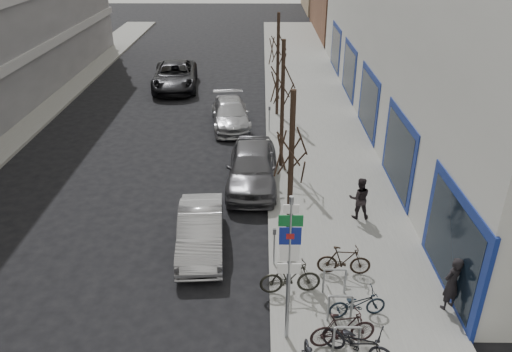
{
  "coord_description": "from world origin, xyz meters",
  "views": [
    {
      "loc": [
        1.73,
        -9.38,
        9.44
      ],
      "look_at": [
        1.58,
        5.3,
        2.0
      ],
      "focal_mm": 35.0,
      "sensor_mm": 36.0,
      "label": 1
    }
  ],
  "objects_px": {
    "tree_mid": "(283,75)",
    "bike_far_curb": "(358,340)",
    "meter_front": "(274,243)",
    "parked_car_back": "(230,114)",
    "meter_mid": "(271,164)",
    "lane_car": "(175,76)",
    "pedestrian_near": "(452,283)",
    "meter_back": "(269,116)",
    "parked_car_front": "(201,231)",
    "bike_mid_inner": "(290,277)",
    "bike_mid_curb": "(358,301)",
    "bike_far_inner": "(344,260)",
    "pedestrian_far": "(359,198)",
    "bike_rack": "(340,305)",
    "tree_far": "(278,41)",
    "bike_near_right": "(343,328)",
    "highway_sign_pole": "(289,262)",
    "parked_car_mid": "(252,167)",
    "tree_near": "(292,138)"
  },
  "relations": [
    {
      "from": "pedestrian_far",
      "to": "meter_mid",
      "type": "bearing_deg",
      "value": -41.02
    },
    {
      "from": "tree_far",
      "to": "pedestrian_far",
      "type": "xyz_separation_m",
      "value": [
        2.58,
        -10.73,
        -3.18
      ]
    },
    {
      "from": "meter_front",
      "to": "bike_mid_curb",
      "type": "bearing_deg",
      "value": -46.04
    },
    {
      "from": "bike_rack",
      "to": "bike_mid_curb",
      "type": "xyz_separation_m",
      "value": [
        0.48,
        0.19,
        -0.04
      ]
    },
    {
      "from": "highway_sign_pole",
      "to": "lane_car",
      "type": "bearing_deg",
      "value": 105.79
    },
    {
      "from": "bike_far_curb",
      "to": "pedestrian_far",
      "type": "height_order",
      "value": "pedestrian_far"
    },
    {
      "from": "tree_mid",
      "to": "pedestrian_far",
      "type": "distance_m",
      "value": 5.88
    },
    {
      "from": "bike_near_right",
      "to": "bike_mid_inner",
      "type": "distance_m",
      "value": 2.27
    },
    {
      "from": "bike_near_right",
      "to": "parked_car_front",
      "type": "bearing_deg",
      "value": 32.05
    },
    {
      "from": "meter_front",
      "to": "lane_car",
      "type": "height_order",
      "value": "lane_car"
    },
    {
      "from": "tree_mid",
      "to": "parked_car_front",
      "type": "distance_m",
      "value": 7.43
    },
    {
      "from": "bike_mid_inner",
      "to": "bike_far_curb",
      "type": "relative_size",
      "value": 0.97
    },
    {
      "from": "bike_rack",
      "to": "bike_mid_inner",
      "type": "height_order",
      "value": "bike_mid_inner"
    },
    {
      "from": "highway_sign_pole",
      "to": "pedestrian_far",
      "type": "relative_size",
      "value": 2.7
    },
    {
      "from": "tree_near",
      "to": "lane_car",
      "type": "xyz_separation_m",
      "value": [
        -6.35,
        18.23,
        -3.3
      ]
    },
    {
      "from": "meter_back",
      "to": "parked_car_front",
      "type": "distance_m",
      "value": 10.24
    },
    {
      "from": "meter_mid",
      "to": "lane_car",
      "type": "xyz_separation_m",
      "value": [
        -5.9,
        13.23,
        -0.11
      ]
    },
    {
      "from": "tree_far",
      "to": "bike_far_inner",
      "type": "xyz_separation_m",
      "value": [
        1.59,
        -13.94,
        -3.47
      ]
    },
    {
      "from": "parked_car_mid",
      "to": "pedestrian_far",
      "type": "bearing_deg",
      "value": -34.12
    },
    {
      "from": "meter_back",
      "to": "pedestrian_far",
      "type": "bearing_deg",
      "value": -69.81
    },
    {
      "from": "tree_mid",
      "to": "bike_far_inner",
      "type": "distance_m",
      "value": 8.36
    },
    {
      "from": "meter_mid",
      "to": "pedestrian_far",
      "type": "xyz_separation_m",
      "value": [
        3.03,
        -2.73,
        0.01
      ]
    },
    {
      "from": "bike_mid_inner",
      "to": "parked_car_front",
      "type": "xyz_separation_m",
      "value": [
        -2.75,
        2.33,
        -0.01
      ]
    },
    {
      "from": "highway_sign_pole",
      "to": "pedestrian_near",
      "type": "xyz_separation_m",
      "value": [
        4.4,
        1.15,
        -1.5
      ]
    },
    {
      "from": "parked_car_mid",
      "to": "bike_far_curb",
      "type": "bearing_deg",
      "value": -72.65
    },
    {
      "from": "bike_far_curb",
      "to": "parked_car_front",
      "type": "bearing_deg",
      "value": 70.2
    },
    {
      "from": "tree_far",
      "to": "meter_front",
      "type": "xyz_separation_m",
      "value": [
        -0.45,
        -13.5,
        -3.19
      ]
    },
    {
      "from": "highway_sign_pole",
      "to": "pedestrian_far",
      "type": "distance_m",
      "value": 6.59
    },
    {
      "from": "meter_mid",
      "to": "pedestrian_near",
      "type": "distance_m",
      "value": 8.71
    },
    {
      "from": "bike_mid_curb",
      "to": "pedestrian_near",
      "type": "height_order",
      "value": "pedestrian_near"
    },
    {
      "from": "bike_mid_curb",
      "to": "pedestrian_far",
      "type": "height_order",
      "value": "pedestrian_far"
    },
    {
      "from": "meter_mid",
      "to": "bike_far_inner",
      "type": "height_order",
      "value": "meter_mid"
    },
    {
      "from": "tree_mid",
      "to": "parked_car_back",
      "type": "height_order",
      "value": "tree_mid"
    },
    {
      "from": "meter_front",
      "to": "bike_far_inner",
      "type": "height_order",
      "value": "meter_front"
    },
    {
      "from": "bike_far_inner",
      "to": "parked_car_back",
      "type": "height_order",
      "value": "parked_car_back"
    },
    {
      "from": "meter_front",
      "to": "bike_far_curb",
      "type": "xyz_separation_m",
      "value": [
        1.89,
        -3.63,
        -0.22
      ]
    },
    {
      "from": "tree_mid",
      "to": "tree_far",
      "type": "relative_size",
      "value": 1.0
    },
    {
      "from": "tree_mid",
      "to": "meter_back",
      "type": "relative_size",
      "value": 4.33
    },
    {
      "from": "parked_car_front",
      "to": "bike_far_curb",
      "type": "bearing_deg",
      "value": -52.1
    },
    {
      "from": "meter_back",
      "to": "bike_far_curb",
      "type": "bearing_deg",
      "value": -82.63
    },
    {
      "from": "meter_front",
      "to": "parked_car_back",
      "type": "relative_size",
      "value": 0.28
    },
    {
      "from": "tree_mid",
      "to": "pedestrian_near",
      "type": "relative_size",
      "value": 3.42
    },
    {
      "from": "bike_mid_curb",
      "to": "bike_far_inner",
      "type": "xyz_separation_m",
      "value": [
        -0.09,
        1.78,
        0.01
      ]
    },
    {
      "from": "tree_mid",
      "to": "bike_far_curb",
      "type": "bearing_deg",
      "value": -82.27
    },
    {
      "from": "parked_car_back",
      "to": "bike_far_curb",
      "type": "bearing_deg",
      "value": -83.32
    },
    {
      "from": "highway_sign_pole",
      "to": "bike_mid_inner",
      "type": "bearing_deg",
      "value": 84.44
    },
    {
      "from": "bike_rack",
      "to": "meter_front",
      "type": "height_order",
      "value": "meter_front"
    },
    {
      "from": "bike_near_right",
      "to": "pedestrian_near",
      "type": "distance_m",
      "value": 3.35
    },
    {
      "from": "bike_near_right",
      "to": "bike_mid_inner",
      "type": "xyz_separation_m",
      "value": [
        -1.19,
        1.94,
        0.02
      ]
    },
    {
      "from": "meter_back",
      "to": "parked_car_back",
      "type": "distance_m",
      "value": 2.25
    }
  ]
}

